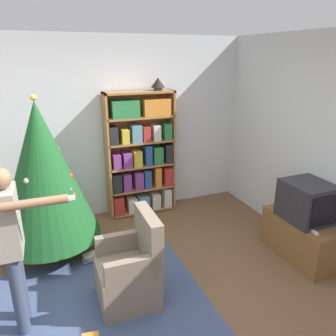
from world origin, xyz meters
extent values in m
plane|color=brown|center=(0.00, 0.00, 0.00)|extent=(14.00, 14.00, 0.00)
cube|color=silver|center=(0.00, 2.26, 1.30)|extent=(8.00, 0.10, 2.60)
cube|color=#3D4C70|center=(-0.51, 0.23, 0.00)|extent=(2.46, 1.73, 0.01)
cube|color=#A8703D|center=(0.21, 2.05, 0.92)|extent=(0.03, 0.28, 1.84)
cube|color=#A8703D|center=(1.19, 2.05, 0.92)|extent=(0.03, 0.28, 1.84)
cube|color=#A8703D|center=(0.70, 2.05, 1.83)|extent=(1.01, 0.28, 0.03)
cube|color=#A8703D|center=(0.70, 2.19, 0.92)|extent=(1.01, 0.01, 1.84)
cube|color=#A8703D|center=(0.70, 2.05, 0.03)|extent=(0.98, 0.28, 0.03)
cube|color=#B22D28|center=(0.31, 2.03, 0.18)|extent=(0.15, 0.23, 0.27)
cube|color=beige|center=(0.52, 2.01, 0.15)|extent=(0.14, 0.20, 0.22)
cube|color=#5B899E|center=(0.70, 2.05, 0.16)|extent=(0.17, 0.26, 0.23)
cube|color=beige|center=(0.90, 2.04, 0.16)|extent=(0.13, 0.24, 0.24)
cube|color=beige|center=(1.09, 2.04, 0.19)|extent=(0.12, 0.25, 0.29)
cube|color=#A8703D|center=(0.70, 2.05, 0.39)|extent=(0.98, 0.28, 0.03)
cube|color=#232328|center=(0.30, 2.02, 0.54)|extent=(0.14, 0.20, 0.27)
cube|color=#843889|center=(0.45, 2.02, 0.54)|extent=(0.12, 0.21, 0.26)
cube|color=#843889|center=(0.63, 2.03, 0.54)|extent=(0.13, 0.24, 0.26)
cube|color=#284C93|center=(0.77, 2.02, 0.55)|extent=(0.10, 0.22, 0.28)
cube|color=orange|center=(0.93, 2.03, 0.56)|extent=(0.10, 0.23, 0.30)
cube|color=#B22D28|center=(1.10, 2.04, 0.55)|extent=(0.13, 0.25, 0.28)
cube|color=#A8703D|center=(0.70, 2.05, 0.76)|extent=(0.98, 0.28, 0.03)
cube|color=#843889|center=(0.32, 2.03, 0.88)|extent=(0.11, 0.24, 0.21)
cube|color=#843889|center=(0.47, 2.03, 0.88)|extent=(0.12, 0.24, 0.22)
cube|color=gold|center=(0.62, 2.03, 0.89)|extent=(0.12, 0.22, 0.24)
cube|color=#284C93|center=(0.79, 2.03, 0.92)|extent=(0.10, 0.22, 0.29)
cube|color=#2D7A42|center=(0.94, 2.01, 0.90)|extent=(0.14, 0.19, 0.26)
cube|color=#232328|center=(1.11, 2.02, 0.91)|extent=(0.11, 0.21, 0.28)
cube|color=#A8703D|center=(0.70, 2.05, 1.12)|extent=(0.98, 0.28, 0.03)
cube|color=#232328|center=(0.29, 2.03, 1.26)|extent=(0.12, 0.22, 0.25)
cube|color=gold|center=(0.45, 2.02, 1.23)|extent=(0.11, 0.21, 0.20)
cube|color=#5B899E|center=(0.62, 2.05, 1.26)|extent=(0.14, 0.26, 0.25)
cube|color=#B22D28|center=(0.77, 2.04, 1.24)|extent=(0.11, 0.25, 0.22)
cube|color=beige|center=(0.92, 2.05, 1.25)|extent=(0.11, 0.26, 0.22)
cube|color=#2D7A42|center=(1.09, 2.02, 1.25)|extent=(0.11, 0.21, 0.24)
cube|color=#A8703D|center=(0.70, 2.05, 1.48)|extent=(0.98, 0.28, 0.03)
cube|color=#2D7A42|center=(0.48, 2.03, 1.61)|extent=(0.38, 0.24, 0.24)
cube|color=orange|center=(0.93, 2.02, 1.61)|extent=(0.39, 0.21, 0.24)
cube|color=brown|center=(2.11, 0.18, 0.25)|extent=(0.45, 0.95, 0.50)
cube|color=#28282D|center=(2.11, 0.18, 0.73)|extent=(0.47, 0.53, 0.45)
cube|color=black|center=(2.11, -0.09, 0.73)|extent=(0.39, 0.01, 0.35)
cube|color=white|center=(1.97, -0.10, 0.51)|extent=(0.04, 0.12, 0.02)
cylinder|color=#4C3323|center=(-0.67, 1.40, 0.05)|extent=(0.36, 0.36, 0.10)
cylinder|color=brown|center=(-0.67, 1.40, 0.16)|extent=(0.08, 0.08, 0.12)
cone|color=#195123|center=(-0.67, 1.40, 1.04)|extent=(1.19, 1.19, 1.64)
sphere|color=#335BB2|center=(-0.74, 1.77, 0.76)|extent=(0.05, 0.05, 0.05)
sphere|color=#B74C93|center=(-0.99, 1.50, 0.89)|extent=(0.05, 0.05, 0.05)
sphere|color=silver|center=(-0.85, 1.18, 1.04)|extent=(0.07, 0.07, 0.07)
sphere|color=red|center=(-0.56, 1.59, 1.24)|extent=(0.06, 0.06, 0.06)
sphere|color=red|center=(-0.91, 1.70, 0.75)|extent=(0.06, 0.06, 0.06)
sphere|color=silver|center=(-0.49, 1.50, 1.27)|extent=(0.07, 0.07, 0.07)
sphere|color=#B74C93|center=(-0.41, 1.19, 0.87)|extent=(0.04, 0.04, 0.04)
sphere|color=red|center=(-0.38, 1.32, 0.99)|extent=(0.07, 0.07, 0.07)
sphere|color=red|center=(-0.38, 1.18, 0.80)|extent=(0.06, 0.06, 0.06)
sphere|color=#E5CC4C|center=(-0.67, 1.40, 1.89)|extent=(0.07, 0.07, 0.07)
cube|color=#7A6B5B|center=(-0.03, 0.21, 0.21)|extent=(0.57, 0.57, 0.42)
cube|color=#7A6B5B|center=(0.20, 0.21, 0.67)|extent=(0.13, 0.56, 0.50)
cube|color=#7A6B5B|center=(-0.03, 0.45, 0.52)|extent=(0.51, 0.09, 0.20)
cube|color=#7A6B5B|center=(-0.04, -0.03, 0.52)|extent=(0.51, 0.09, 0.20)
cylinder|color=#38425B|center=(-0.98, 0.35, 0.38)|extent=(0.11, 0.11, 0.76)
cylinder|color=#38425B|center=(-0.99, 0.17, 0.38)|extent=(0.11, 0.11, 0.76)
cube|color=gray|center=(-0.98, 0.26, 1.05)|extent=(0.19, 0.32, 0.57)
cylinder|color=#8C6647|center=(-0.98, 0.46, 1.02)|extent=(0.07, 0.07, 0.46)
cylinder|color=#8C6647|center=(-0.75, 0.05, 1.26)|extent=(0.48, 0.08, 0.07)
cube|color=white|center=(-0.51, 0.04, 1.26)|extent=(0.11, 0.04, 0.03)
cylinder|color=#473828|center=(0.98, 2.05, 1.86)|extent=(0.12, 0.12, 0.04)
cone|color=black|center=(0.98, 2.05, 1.95)|extent=(0.20, 0.20, 0.14)
cube|color=beige|center=(-0.26, 1.02, 0.01)|extent=(0.23, 0.13, 0.02)
cube|color=#5B899E|center=(-0.27, 1.02, 0.04)|extent=(0.17, 0.16, 0.02)
cube|color=gold|center=(-0.26, 1.03, 0.06)|extent=(0.19, 0.16, 0.02)
cube|color=beige|center=(-0.26, 1.02, 0.08)|extent=(0.21, 0.14, 0.03)
camera|label=1|loc=(-0.65, -2.41, 2.32)|focal=35.00mm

